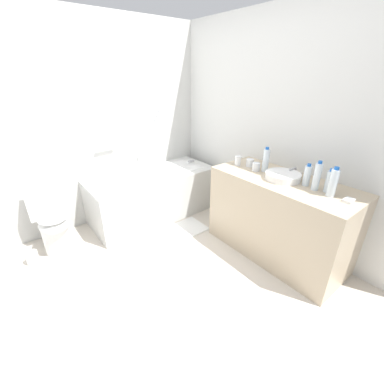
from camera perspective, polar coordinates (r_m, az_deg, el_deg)
ground_plane at (r=2.49m, az=-10.25°, el=-19.26°), size 4.15×4.15×0.00m
wall_back_tiled at (r=3.17m, az=-24.59°, el=12.68°), size 3.55×0.10×2.31m
wall_right_mirror at (r=2.93m, az=17.46°, el=12.92°), size 0.10×3.10×2.31m
bathtub at (r=3.33m, az=-8.63°, el=-0.25°), size 1.59×0.68×1.28m
toilet at (r=3.01m, az=-28.60°, el=-5.65°), size 0.39×0.50×0.70m
vanity_counter at (r=2.69m, az=18.66°, el=-5.46°), size 0.60×1.36×0.83m
sink_basin at (r=2.50m, az=19.66°, el=3.36°), size 0.32×0.32×0.06m
sink_faucet at (r=2.66m, az=21.91°, el=4.31°), size 0.12×0.15×0.08m
water_bottle_0 at (r=2.63m, az=16.19°, el=6.87°), size 0.06×0.06×0.25m
water_bottle_1 at (r=2.37m, az=28.42°, el=2.10°), size 0.06×0.06×0.20m
water_bottle_2 at (r=2.42m, az=24.36°, el=3.38°), size 0.06×0.06×0.20m
water_bottle_3 at (r=2.29m, az=29.04°, el=1.84°), size 0.06×0.06×0.25m
water_bottle_4 at (r=2.35m, az=26.19°, el=3.13°), size 0.06×0.06×0.26m
drinking_glass_0 at (r=2.76m, az=12.91°, el=6.38°), size 0.08×0.08×0.08m
drinking_glass_1 at (r=2.65m, az=14.14°, el=5.50°), size 0.08×0.08×0.08m
drinking_glass_2 at (r=2.76m, az=10.22°, el=6.91°), size 0.06×0.06×0.10m
soap_dish at (r=2.30m, az=31.66°, el=-1.57°), size 0.09×0.06×0.02m
bath_mat at (r=3.08m, az=-2.69°, el=-8.80°), size 0.64×0.36×0.01m
toilet_paper_roll at (r=3.03m, az=-32.12°, el=-12.39°), size 0.11×0.11×0.14m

